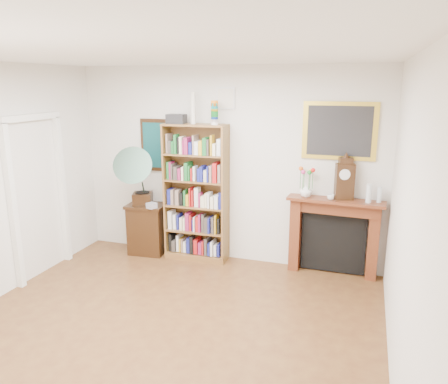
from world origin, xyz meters
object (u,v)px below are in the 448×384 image
(gramophone, at_px, (136,173))
(flower_vase, at_px, (306,191))
(mantel_clock, at_px, (345,180))
(side_cabinet, at_px, (147,229))
(cd_stack, at_px, (152,206))
(fireplace, at_px, (334,230))
(bottle_left, at_px, (369,193))
(bottle_right, at_px, (379,195))
(bookshelf, at_px, (196,185))
(teacup, at_px, (331,197))

(gramophone, distance_m, flower_vase, 2.45)
(mantel_clock, distance_m, flower_vase, 0.52)
(side_cabinet, bearing_deg, cd_stack, -46.75)
(fireplace, relative_size, cd_stack, 10.67)
(gramophone, distance_m, bottle_left, 3.25)
(bottle_left, xyz_separation_m, bottle_right, (0.13, 0.05, -0.02))
(cd_stack, relative_size, bottle_right, 0.60)
(side_cabinet, height_order, bottle_right, bottle_right)
(cd_stack, bearing_deg, bottle_left, 3.78)
(bookshelf, height_order, flower_vase, bookshelf)
(flower_vase, relative_size, bottle_right, 0.86)
(teacup, bearing_deg, fireplace, 58.43)
(fireplace, relative_size, teacup, 13.96)
(gramophone, relative_size, teacup, 9.90)
(gramophone, distance_m, teacup, 2.78)
(cd_stack, height_order, mantel_clock, mantel_clock)
(teacup, bearing_deg, flower_vase, 170.28)
(side_cabinet, distance_m, cd_stack, 0.49)
(mantel_clock, distance_m, bottle_left, 0.35)
(flower_vase, distance_m, teacup, 0.34)
(teacup, bearing_deg, bottle_left, 1.75)
(gramophone, xyz_separation_m, teacup, (2.77, 0.16, -0.18))
(cd_stack, distance_m, bottle_right, 3.15)
(side_cabinet, height_order, bottle_left, bottle_left)
(gramophone, distance_m, mantel_clock, 2.94)
(bottle_left, bearing_deg, teacup, -178.25)
(fireplace, distance_m, flower_vase, 0.66)
(bottle_left, relative_size, bottle_right, 1.20)
(fireplace, relative_size, mantel_clock, 2.32)
(bookshelf, xyz_separation_m, cd_stack, (-0.62, -0.20, -0.30))
(flower_vase, relative_size, bottle_left, 0.72)
(flower_vase, height_order, bottle_right, bottle_right)
(bookshelf, distance_m, bottle_left, 2.37)
(mantel_clock, bearing_deg, gramophone, 167.24)
(mantel_clock, relative_size, flower_vase, 3.22)
(bookshelf, bearing_deg, side_cabinet, -178.34)
(side_cabinet, height_order, flower_vase, flower_vase)
(mantel_clock, xyz_separation_m, flower_vase, (-0.49, -0.02, -0.18))
(fireplace, xyz_separation_m, flower_vase, (-0.39, -0.05, 0.53))
(fireplace, bearing_deg, flower_vase, -169.97)
(teacup, bearing_deg, bottle_right, 5.95)
(mantel_clock, relative_size, bottle_right, 2.76)
(bookshelf, relative_size, fireplace, 1.80)
(side_cabinet, xyz_separation_m, flower_vase, (2.37, 0.09, 0.77))
(fireplace, bearing_deg, mantel_clock, -13.27)
(side_cabinet, relative_size, flower_vase, 4.51)
(bottle_left, bearing_deg, gramophone, -176.99)
(bookshelf, relative_size, bottle_left, 9.59)
(mantel_clock, height_order, teacup, mantel_clock)
(side_cabinet, bearing_deg, teacup, -4.11)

